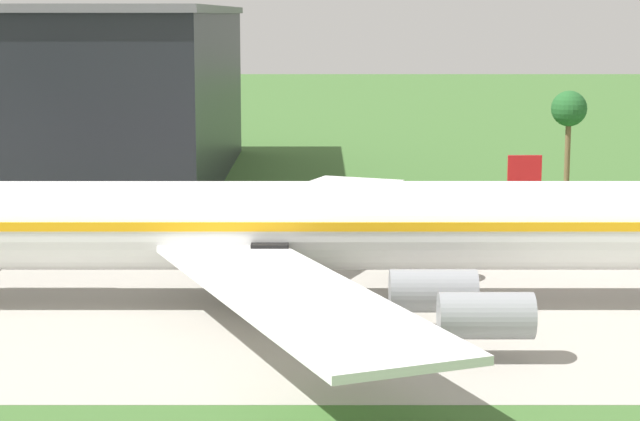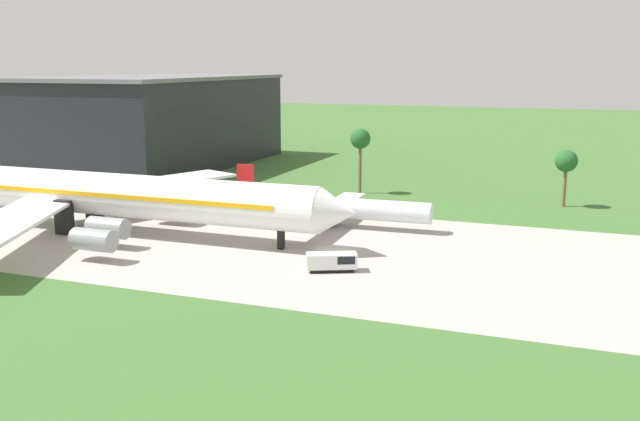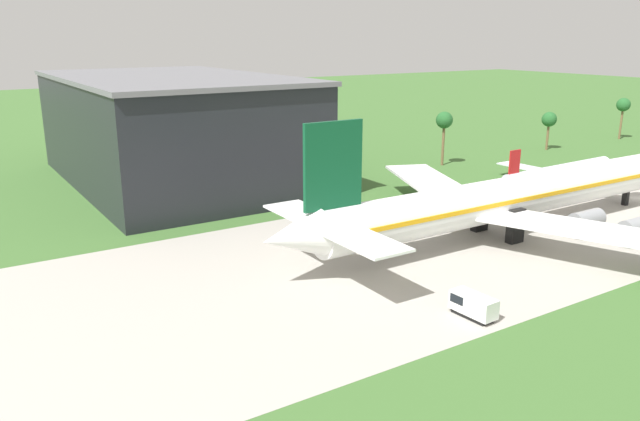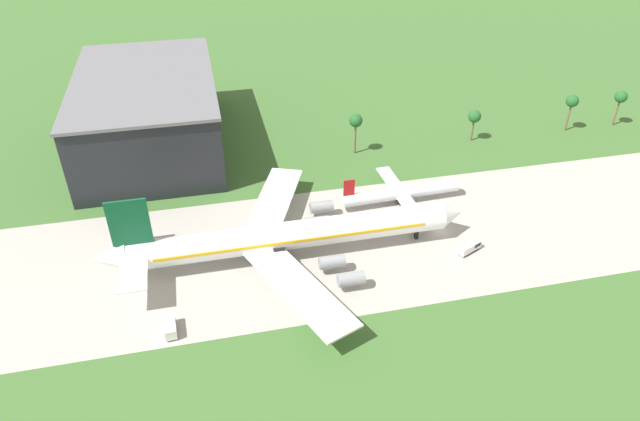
{
  "view_description": "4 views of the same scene",
  "coord_description": "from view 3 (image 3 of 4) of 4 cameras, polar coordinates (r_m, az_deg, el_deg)",
  "views": [
    {
      "loc": [
        -33.67,
        -76.98,
        19.15
      ],
      "look_at": [
        -33.58,
        -1.6,
        6.35
      ],
      "focal_mm": 65.0,
      "sensor_mm": 36.0,
      "label": 1
    },
    {
      "loc": [
        29.16,
        -81.11,
        23.07
      ],
      "look_at": [
        -0.81,
        -1.6,
        5.35
      ],
      "focal_mm": 40.0,
      "sensor_mm": 36.0,
      "label": 2
    },
    {
      "loc": [
        -102.8,
        -58.66,
        27.48
      ],
      "look_at": [
        -66.35,
        -1.6,
        8.28
      ],
      "focal_mm": 35.0,
      "sensor_mm": 36.0,
      "label": 3
    },
    {
      "loc": [
        -48.77,
        -94.87,
        75.27
      ],
      "look_at": [
        -26.22,
        5.0,
        6.0
      ],
      "focal_mm": 32.0,
      "sensor_mm": 36.0,
      "label": 4
    }
  ],
  "objects": [
    {
      "name": "palm_tree_row",
      "position": [
        171.45,
        22.42,
        8.35
      ],
      "size": [
        84.73,
        3.6,
        11.6
      ],
      "color": "brown",
      "rests_on": "ground_plane"
    },
    {
      "name": "regional_aircraft",
      "position": [
        123.71,
        20.98,
        3.24
      ],
      "size": [
        29.23,
        26.34,
        8.37
      ],
      "color": "silver",
      "rests_on": "ground_plane"
    },
    {
      "name": "taxiway_strip",
      "position": [
        121.5,
        26.94,
        1.01
      ],
      "size": [
        320.0,
        44.0,
        0.02
      ],
      "color": "#A8A399",
      "rests_on": "ground_plane"
    },
    {
      "name": "jet_airliner",
      "position": [
        91.42,
        16.85,
        1.09
      ],
      "size": [
        77.57,
        59.71,
        18.27
      ],
      "color": "white",
      "rests_on": "ground_plane"
    },
    {
      "name": "terminal_building",
      "position": [
        123.26,
        -13.43,
        7.27
      ],
      "size": [
        36.72,
        61.2,
        20.08
      ],
      "color": "black",
      "rests_on": "ground_plane"
    },
    {
      "name": "baggage_tug",
      "position": [
        65.15,
        13.73,
        -8.36
      ],
      "size": [
        2.27,
        4.99,
        2.38
      ],
      "color": "black",
      "rests_on": "ground_plane"
    },
    {
      "name": "ground_plane",
      "position": [
        121.51,
        26.94,
        1.01
      ],
      "size": [
        600.0,
        600.0,
        0.0
      ],
      "primitive_type": "plane",
      "color": "#3D662D"
    }
  ]
}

